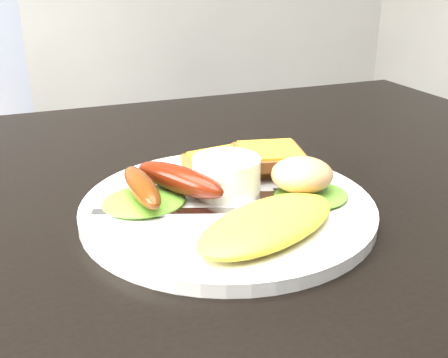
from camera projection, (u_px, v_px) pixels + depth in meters
name	position (u px, v px, depth m)	size (l,w,h in m)	color
dining_table	(151.00, 217.00, 0.55)	(1.20, 0.80, 0.04)	black
person	(177.00, 121.00, 1.01)	(0.50, 0.33, 1.39)	navy
plate	(228.00, 207.00, 0.51)	(0.28, 0.28, 0.01)	white
lettuce_left	(144.00, 201.00, 0.50)	(0.08, 0.07, 0.01)	olive
lettuce_right	(311.00, 195.00, 0.51)	(0.08, 0.07, 0.01)	#469221
omelette	(268.00, 223.00, 0.45)	(0.15, 0.07, 0.02)	#FDEE3D
sausage_a	(142.00, 187.00, 0.49)	(0.02, 0.10, 0.02)	#6C300A
sausage_b	(179.00, 179.00, 0.51)	(0.03, 0.11, 0.03)	#5C1F09
ramekin	(227.00, 177.00, 0.52)	(0.07, 0.07, 0.04)	white
toast_a	(230.00, 165.00, 0.58)	(0.08, 0.08, 0.01)	olive
toast_b	(270.00, 156.00, 0.57)	(0.07, 0.07, 0.01)	brown
potato_salad	(302.00, 175.00, 0.51)	(0.06, 0.06, 0.03)	#C6BB88
fork	(178.00, 213.00, 0.48)	(0.16, 0.01, 0.00)	#ADAFB7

